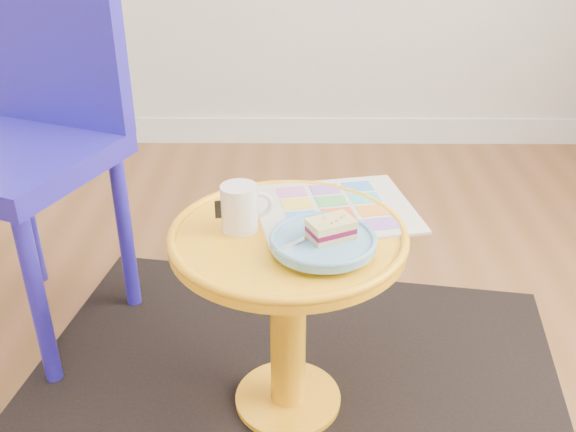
{
  "coord_description": "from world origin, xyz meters",
  "views": [
    {
      "loc": [
        0.56,
        -0.83,
        1.11
      ],
      "look_at": [
        0.55,
        0.31,
        0.5
      ],
      "focal_mm": 40.0,
      "sensor_mm": 36.0,
      "label": 1
    }
  ],
  "objects_px": {
    "side_table": "(288,286)",
    "mug": "(241,206)",
    "newspaper": "(335,209)",
    "plate": "(323,242)",
    "chair": "(29,124)"
  },
  "relations": [
    {
      "from": "chair",
      "to": "plate",
      "type": "height_order",
      "value": "chair"
    },
    {
      "from": "side_table",
      "to": "chair",
      "type": "relative_size",
      "value": 0.5
    },
    {
      "from": "chair",
      "to": "mug",
      "type": "bearing_deg",
      "value": -10.83
    },
    {
      "from": "chair",
      "to": "mug",
      "type": "distance_m",
      "value": 0.66
    },
    {
      "from": "side_table",
      "to": "newspaper",
      "type": "xyz_separation_m",
      "value": [
        0.1,
        0.1,
        0.13
      ]
    },
    {
      "from": "mug",
      "to": "side_table",
      "type": "bearing_deg",
      "value": -20.14
    },
    {
      "from": "side_table",
      "to": "mug",
      "type": "relative_size",
      "value": 4.54
    },
    {
      "from": "newspaper",
      "to": "side_table",
      "type": "bearing_deg",
      "value": -145.21
    },
    {
      "from": "plate",
      "to": "chair",
      "type": "bearing_deg",
      "value": 148.38
    },
    {
      "from": "plate",
      "to": "mug",
      "type": "bearing_deg",
      "value": 151.9
    },
    {
      "from": "plate",
      "to": "side_table",
      "type": "bearing_deg",
      "value": 134.09
    },
    {
      "from": "side_table",
      "to": "mug",
      "type": "xyz_separation_m",
      "value": [
        -0.1,
        0.02,
        0.18
      ]
    },
    {
      "from": "chair",
      "to": "newspaper",
      "type": "distance_m",
      "value": 0.8
    },
    {
      "from": "newspaper",
      "to": "plate",
      "type": "height_order",
      "value": "plate"
    },
    {
      "from": "side_table",
      "to": "mug",
      "type": "height_order",
      "value": "mug"
    }
  ]
}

